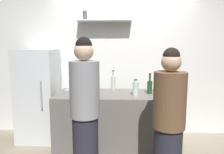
# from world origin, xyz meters

# --- Properties ---
(back_wall_assembly) EXTENTS (4.80, 0.32, 2.60)m
(back_wall_assembly) POSITION_xyz_m (-0.00, 1.25, 1.30)
(back_wall_assembly) COLOR white
(back_wall_assembly) RESTS_ON ground
(refrigerator) EXTENTS (0.63, 0.62, 1.55)m
(refrigerator) POSITION_xyz_m (-1.45, 0.85, 0.78)
(refrigerator) COLOR silver
(refrigerator) RESTS_ON ground
(counter) EXTENTS (1.66, 0.75, 0.90)m
(counter) POSITION_xyz_m (-0.17, 0.47, 0.45)
(counter) COLOR #66605B
(counter) RESTS_ON ground
(baking_pan) EXTENTS (0.34, 0.24, 0.05)m
(baking_pan) POSITION_xyz_m (-0.71, 0.53, 0.93)
(baking_pan) COLOR gray
(baking_pan) RESTS_ON counter
(utensil_holder) EXTENTS (0.11, 0.11, 0.22)m
(utensil_holder) POSITION_xyz_m (-0.83, 0.77, 0.96)
(utensil_holder) COLOR #B2B2B7
(utensil_holder) RESTS_ON counter
(wine_bottle_green_glass) EXTENTS (0.08, 0.08, 0.31)m
(wine_bottle_green_glass) POSITION_xyz_m (0.39, 0.49, 1.01)
(wine_bottle_green_glass) COLOR #19471E
(wine_bottle_green_glass) RESTS_ON counter
(wine_bottle_pale_glass) EXTENTS (0.07, 0.07, 0.32)m
(wine_bottle_pale_glass) POSITION_xyz_m (-0.17, 0.78, 1.02)
(wine_bottle_pale_glass) COLOR #B2BFB2
(wine_bottle_pale_glass) RESTS_ON counter
(water_bottle_plastic) EXTENTS (0.08, 0.08, 0.24)m
(water_bottle_plastic) POSITION_xyz_m (0.17, 0.35, 1.01)
(water_bottle_plastic) COLOR silver
(water_bottle_plastic) RESTS_ON counter
(person_brown_jacket) EXTENTS (0.34, 0.34, 1.59)m
(person_brown_jacket) POSITION_xyz_m (0.46, -0.45, 0.78)
(person_brown_jacket) COLOR #262633
(person_brown_jacket) RESTS_ON ground
(person_grey_hoodie) EXTENTS (0.34, 0.34, 1.70)m
(person_grey_hoodie) POSITION_xyz_m (-0.45, -0.29, 0.84)
(person_grey_hoodie) COLOR #262633
(person_grey_hoodie) RESTS_ON ground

